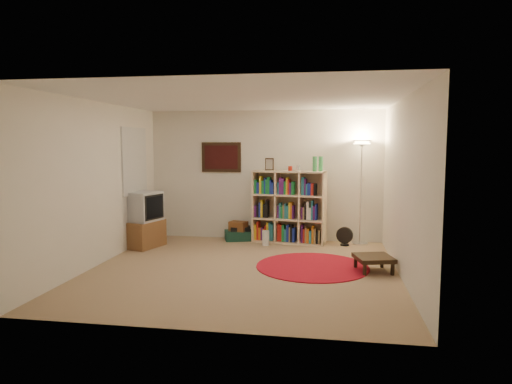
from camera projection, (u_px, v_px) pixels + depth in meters
room at (240, 185)px, 6.68m from camera, size 4.54×4.54×2.54m
bookshelf at (288, 208)px, 8.56m from camera, size 1.40×0.59×1.63m
floor_lamp at (362, 158)px, 8.31m from camera, size 0.44×0.44×1.93m
floor_fan at (345, 236)px, 8.34m from camera, size 0.31×0.20×0.35m
tv_stand at (144, 220)px, 8.21m from camera, size 0.66×0.80×1.00m
suitcase at (240, 235)px, 8.85m from camera, size 0.66×0.53×0.18m
wicker_basket at (238, 226)px, 8.81m from camera, size 0.37×0.31×0.18m
duffel_bag at (240, 233)px, 8.87m from camera, size 0.43×0.39×0.26m
paper_towel at (266, 238)px, 8.37m from camera, size 0.15×0.15×0.27m
red_rug at (312, 266)px, 6.91m from camera, size 1.70×1.70×0.02m
side_table at (374, 259)px, 6.63m from camera, size 0.62×0.62×0.23m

